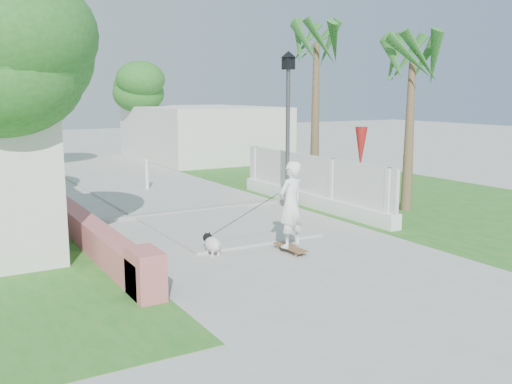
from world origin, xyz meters
TOP-DOWN VIEW (x-y plane):
  - ground at (0.00, 0.00)m, footprint 90.00×90.00m
  - path_strip at (0.00, 20.00)m, footprint 3.20×36.00m
  - curb at (0.00, 6.00)m, footprint 6.50×0.25m
  - grass_right at (7.00, 8.00)m, footprint 8.00×20.00m
  - pink_wall at (-3.30, 3.55)m, footprint 0.45×8.20m
  - lattice_fence at (3.40, 5.00)m, footprint 0.35×7.00m
  - building_right at (6.00, 18.00)m, footprint 6.00×8.00m
  - street_lamp at (2.90, 5.50)m, footprint 0.44×0.44m
  - bollard at (0.20, 10.00)m, footprint 0.14×0.14m
  - patio_umbrella at (4.80, 4.50)m, footprint 0.36×0.36m
  - tree_left_near at (-4.48, 2.98)m, footprint 3.60×3.60m
  - tree_path_left at (-2.98, 15.98)m, footprint 3.40×3.40m
  - tree_path_right at (3.22, 19.98)m, footprint 3.00×3.00m
  - palm_far at (4.60, 6.50)m, footprint 1.80×1.80m
  - palm_near at (5.40, 3.20)m, footprint 1.80×1.80m
  - skateboarder at (-0.36, 1.55)m, footprint 1.88×1.31m
  - dog at (-1.30, 1.90)m, footprint 0.30×0.65m
  - parked_car at (-0.84, 32.18)m, footprint 4.07×1.81m

SIDE VIEW (x-z plane):
  - ground at x=0.00m, z-range 0.00..0.00m
  - grass_right at x=7.00m, z-range 0.00..0.01m
  - path_strip at x=0.00m, z-range 0.00..0.06m
  - curb at x=0.00m, z-range 0.00..0.10m
  - dog at x=-1.30m, z-range 0.02..0.46m
  - pink_wall at x=-3.30m, z-range -0.09..0.71m
  - lattice_fence at x=3.40m, z-range -0.21..1.29m
  - bollard at x=0.20m, z-range 0.04..1.13m
  - parked_car at x=-0.84m, z-range 0.00..1.36m
  - skateboarder at x=-0.36m, z-range -0.09..1.82m
  - building_right at x=6.00m, z-range 0.00..2.60m
  - patio_umbrella at x=4.80m, z-range 0.54..2.84m
  - street_lamp at x=2.90m, z-range 0.21..4.65m
  - tree_path_right at x=3.22m, z-range 1.10..5.89m
  - tree_path_left at x=-2.98m, z-range 1.21..6.43m
  - tree_left_near at x=-4.48m, z-range 1.18..6.46m
  - palm_near at x=5.40m, z-range 1.60..6.30m
  - palm_far at x=4.60m, z-range 1.83..7.13m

